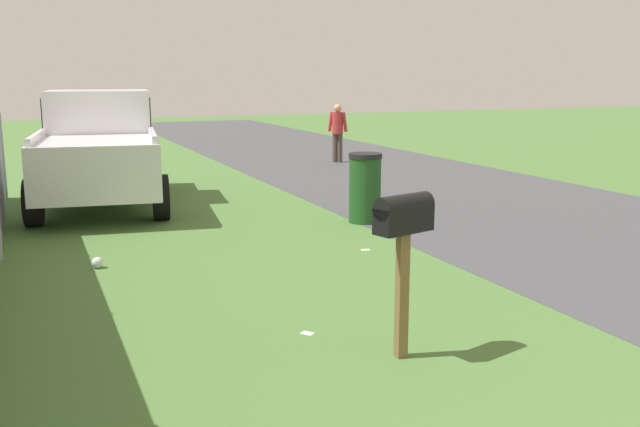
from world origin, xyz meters
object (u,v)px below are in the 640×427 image
at_px(trash_bin, 365,188).
at_px(mailbox, 404,227).
at_px(pickup_truck, 100,145).
at_px(pedestrian, 338,129).

bearing_deg(trash_bin, mailbox, 156.83).
bearing_deg(pickup_truck, trash_bin, -124.13).
height_order(mailbox, pedestrian, pedestrian).
relative_size(pickup_truck, pedestrian, 3.22).
xyz_separation_m(mailbox, trash_bin, (5.18, -2.22, -0.57)).
bearing_deg(mailbox, trash_bin, -38.88).
height_order(mailbox, pickup_truck, pickup_truck).
relative_size(mailbox, trash_bin, 1.25).
distance_m(pickup_truck, pedestrian, 7.82).
bearing_deg(trash_bin, pickup_truck, 48.11).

